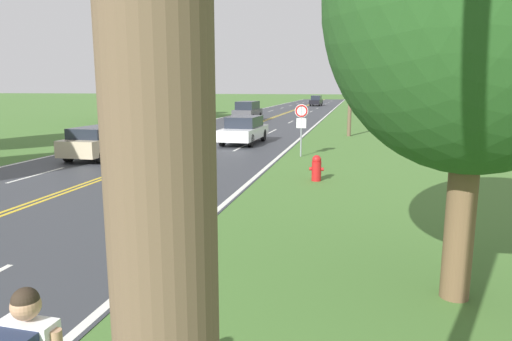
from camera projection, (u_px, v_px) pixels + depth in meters
fire_hydrant at (316, 168)px, 15.41m from camera, size 0.48×0.32×0.88m
traffic_sign at (301, 117)px, 20.55m from camera, size 0.60×0.10×2.38m
utility_pole_midground at (351, 63)px, 28.66m from camera, size 1.80×0.24×8.93m
utility_pole_far at (351, 71)px, 56.66m from camera, size 1.80×0.24×9.83m
tree_behind_sign at (161, 73)px, 47.85m from camera, size 4.08×4.08×6.95m
tree_right_cluster at (128, 51)px, 39.35m from camera, size 5.41×5.41×9.35m
car_champagne_hatchback_approaching at (100, 141)px, 20.23m from camera, size 1.79×3.96×1.42m
car_white_sedan_mid_near at (244, 130)px, 25.52m from camera, size 1.91×4.67×1.52m
car_dark_grey_suv_mid_far at (248, 111)px, 41.98m from camera, size 1.88×4.46×1.83m
car_black_sedan_receding at (316, 101)px, 76.14m from camera, size 1.90×4.94×1.70m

